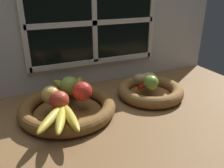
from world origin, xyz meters
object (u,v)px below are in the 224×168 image
Objects in this scene: fruit_bowl_right at (150,91)px; apple_red_right at (82,91)px; chili_pepper at (147,84)px; potato_large at (151,80)px; lime_near at (151,83)px; banana_bunch_front at (61,117)px; potato_back at (149,77)px; fruit_bowl_left at (68,108)px; apple_red_front at (59,100)px; apple_green_back at (70,86)px; potato_oblong at (141,79)px; banana_bunch_back at (70,85)px; apple_golden_left at (51,95)px.

apple_red_right reaches higher than fruit_bowl_right.
chili_pepper reaches higher than fruit_bowl_right.
potato_large reaches higher than fruit_bowl_right.
banana_bunch_front is at bearing -167.24° from lime_near.
potato_large is 1.19× the size of potato_back.
apple_red_front is (-3.87, -5.06, 6.43)cm from fruit_bowl_left.
apple_red_right reaches higher than fruit_bowl_left.
potato_large is 1.28× the size of lime_near.
apple_green_back reaches higher than fruit_bowl_right.
apple_red_front reaches higher than potato_large.
apple_green_back reaches higher than lime_near.
potato_back is at bearing 15.95° from potato_oblong.
banana_bunch_back is at bearing 69.70° from fruit_bowl_left.
lime_near is (36.05, -3.92, 6.10)cm from fruit_bowl_left.
potato_oblong is at bearing -164.05° from potato_back.
apple_red_front is (-42.54, -5.06, 6.41)cm from fruit_bowl_right.
lime_near is at bearing 12.76° from banana_bunch_front.
apple_green_back reaches higher than banana_bunch_back.
potato_oblong is at bearing 98.65° from lime_near.
potato_oblong is (38.90, 7.90, -1.00)cm from apple_red_front.
apple_red_front reaches higher than lime_near.
chili_pepper is (1.62, -2.80, -1.56)cm from potato_oblong.
banana_bunch_back reaches higher than fruit_bowl_right.
potato_oblong is at bearing 11.48° from apple_red_front.
apple_golden_left is 42.04cm from lime_near.
apple_red_right is (3.25, -7.12, -0.10)cm from apple_green_back.
apple_green_back reaches higher than apple_red_front.
fruit_bowl_left is 3.11× the size of chili_pepper.
potato_large is at bearing -114.44° from potato_back.
apple_golden_left is 44.43cm from potato_large.
potato_oblong is 3.60cm from chili_pepper.
apple_red_right is 32.81cm from potato_large.
apple_red_right is at bearing 19.44° from apple_red_front.
apple_red_front reaches higher than fruit_bowl_right.
potato_large is at bearing -8.71° from apple_green_back.
apple_red_right is (5.93, -1.60, 6.72)cm from fruit_bowl_left.
fruit_bowl_left is at bearing 173.79° from lime_near.
fruit_bowl_left is at bearing -6.17° from apple_golden_left.
potato_oblong reaches higher than banana_bunch_back.
banana_bunch_front is at bearing -133.73° from apple_red_right.
potato_large reaches higher than potato_back.
fruit_bowl_left is at bearing 68.47° from banana_bunch_front.
banana_bunch_front is 26.50cm from banana_bunch_back.
apple_golden_left reaches higher than lime_near.
lime_near is (33.38, -9.44, -0.72)cm from apple_green_back.
potato_large is 4.77cm from lime_near.
potato_large is at bearing 56.31° from lime_near.
apple_golden_left is 11.88cm from apple_red_right.
potato_large is at bearing 6.79° from apple_red_front.
apple_golden_left reaches higher than banana_bunch_front.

